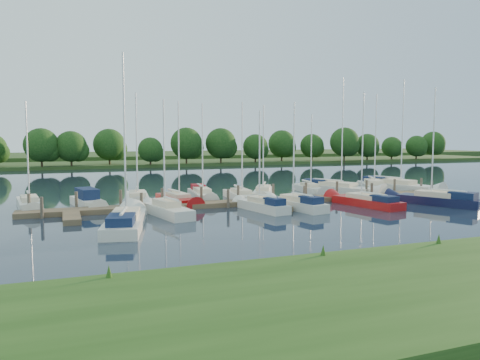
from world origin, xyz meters
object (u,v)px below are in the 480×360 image
object	(u,v)px
dock	(265,203)
sailboat_n_5	(241,197)
sailboat_n_0	(29,205)
sailboat_s_2	(262,207)
motorboat	(88,202)

from	to	relation	value
dock	sailboat_n_5	distance (m)	3.85
dock	sailboat_n_5	bearing A→B (deg)	101.12
sailboat_n_0	sailboat_s_2	size ratio (longest dim) A/B	1.09
dock	sailboat_s_2	xyz separation A→B (m)	(-1.53, -2.97, 0.13)
sailboat_n_5	sailboat_s_2	world-z (taller)	sailboat_n_5
sailboat_n_0	motorboat	distance (m)	4.66
sailboat_s_2	sailboat_n_5	bearing A→B (deg)	72.10
motorboat	sailboat_s_2	world-z (taller)	sailboat_s_2
motorboat	sailboat_s_2	distance (m)	14.89
dock	sailboat_n_0	bearing A→B (deg)	165.54
dock	sailboat_s_2	size ratio (longest dim) A/B	4.74
sailboat_n_5	sailboat_s_2	distance (m)	6.79
sailboat_n_0	motorboat	bearing A→B (deg)	163.83
motorboat	sailboat_n_5	distance (m)	13.83
sailboat_n_5	sailboat_s_2	bearing A→B (deg)	87.31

